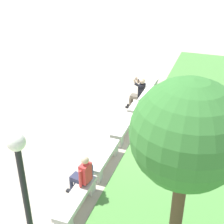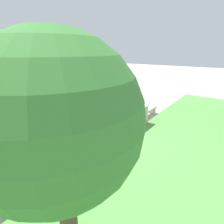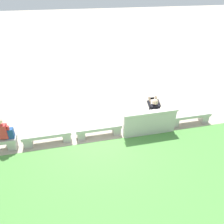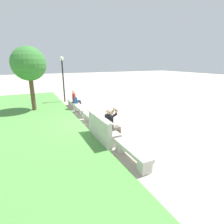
{
  "view_description": "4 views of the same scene",
  "coord_description": "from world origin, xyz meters",
  "px_view_note": "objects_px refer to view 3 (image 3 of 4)",
  "views": [
    {
      "loc": [
        8.81,
        2.77,
        5.71
      ],
      "look_at": [
        -0.15,
        -0.48,
        0.73
      ],
      "focal_mm": 50.0,
      "sensor_mm": 36.0,
      "label": 1
    },
    {
      "loc": [
        5.18,
        4.04,
        3.65
      ],
      "look_at": [
        -0.79,
        -0.39,
        1.01
      ],
      "focal_mm": 28.0,
      "sensor_mm": 36.0,
      "label": 2
    },
    {
      "loc": [
        1.01,
        6.5,
        5.08
      ],
      "look_at": [
        -0.6,
        -0.42,
        0.71
      ],
      "focal_mm": 35.0,
      "sensor_mm": 36.0,
      "label": 3
    },
    {
      "loc": [
        -7.82,
        2.7,
        3.02
      ],
      "look_at": [
        -1.12,
        -0.58,
        0.85
      ],
      "focal_mm": 28.0,
      "sensor_mm": 36.0,
      "label": 4
    }
  ],
  "objects_px": {
    "bench_mid": "(99,129)",
    "backpack": "(10,133)",
    "bench_far": "(47,136)",
    "bench_main": "(189,117)",
    "person_photographer": "(153,111)",
    "bench_near": "(146,123)",
    "person_distant": "(4,132)"
  },
  "relations": [
    {
      "from": "person_distant",
      "to": "bench_main",
      "type": "bearing_deg",
      "value": 179.46
    },
    {
      "from": "bench_near",
      "to": "person_photographer",
      "type": "bearing_deg",
      "value": -163.55
    },
    {
      "from": "bench_main",
      "to": "bench_far",
      "type": "relative_size",
      "value": 1.0
    },
    {
      "from": "person_distant",
      "to": "backpack",
      "type": "relative_size",
      "value": 2.94
    },
    {
      "from": "bench_near",
      "to": "backpack",
      "type": "bearing_deg",
      "value": -0.02
    },
    {
      "from": "bench_main",
      "to": "bench_mid",
      "type": "bearing_deg",
      "value": 0.0
    },
    {
      "from": "bench_far",
      "to": "person_photographer",
      "type": "xyz_separation_m",
      "value": [
        -3.98,
        -0.08,
        0.44
      ]
    },
    {
      "from": "bench_main",
      "to": "bench_far",
      "type": "distance_m",
      "value": 5.58
    },
    {
      "from": "person_photographer",
      "to": "person_distant",
      "type": "distance_m",
      "value": 5.33
    },
    {
      "from": "bench_near",
      "to": "bench_far",
      "type": "distance_m",
      "value": 3.72
    },
    {
      "from": "bench_mid",
      "to": "bench_far",
      "type": "relative_size",
      "value": 1.0
    },
    {
      "from": "bench_near",
      "to": "bench_main",
      "type": "bearing_deg",
      "value": 180.0
    },
    {
      "from": "bench_mid",
      "to": "backpack",
      "type": "xyz_separation_m",
      "value": [
        3.04,
        -0.0,
        0.33
      ]
    },
    {
      "from": "person_photographer",
      "to": "bench_mid",
      "type": "bearing_deg",
      "value": 2.1
    },
    {
      "from": "bench_main",
      "to": "bench_near",
      "type": "relative_size",
      "value": 1.0
    },
    {
      "from": "backpack",
      "to": "bench_main",
      "type": "bearing_deg",
      "value": 179.99
    },
    {
      "from": "bench_near",
      "to": "bench_far",
      "type": "bearing_deg",
      "value": 0.0
    },
    {
      "from": "bench_main",
      "to": "bench_mid",
      "type": "relative_size",
      "value": 1.0
    },
    {
      "from": "bench_main",
      "to": "bench_near",
      "type": "height_order",
      "value": "same"
    },
    {
      "from": "bench_mid",
      "to": "backpack",
      "type": "height_order",
      "value": "backpack"
    },
    {
      "from": "bench_main",
      "to": "person_photographer",
      "type": "bearing_deg",
      "value": -2.79
    },
    {
      "from": "person_photographer",
      "to": "person_distant",
      "type": "bearing_deg",
      "value": 0.13
    },
    {
      "from": "person_distant",
      "to": "backpack",
      "type": "distance_m",
      "value": 0.18
    },
    {
      "from": "bench_mid",
      "to": "bench_far",
      "type": "height_order",
      "value": "same"
    },
    {
      "from": "bench_main",
      "to": "person_distant",
      "type": "relative_size",
      "value": 1.35
    },
    {
      "from": "bench_mid",
      "to": "bench_far",
      "type": "distance_m",
      "value": 1.86
    },
    {
      "from": "bench_near",
      "to": "bench_far",
      "type": "relative_size",
      "value": 1.0
    },
    {
      "from": "bench_far",
      "to": "person_distant",
      "type": "height_order",
      "value": "person_distant"
    },
    {
      "from": "bench_far",
      "to": "backpack",
      "type": "relative_size",
      "value": 3.96
    },
    {
      "from": "person_photographer",
      "to": "bench_near",
      "type": "bearing_deg",
      "value": 16.45
    },
    {
      "from": "bench_main",
      "to": "person_photographer",
      "type": "xyz_separation_m",
      "value": [
        1.6,
        -0.08,
        0.44
      ]
    },
    {
      "from": "bench_main",
      "to": "backpack",
      "type": "height_order",
      "value": "backpack"
    }
  ]
}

